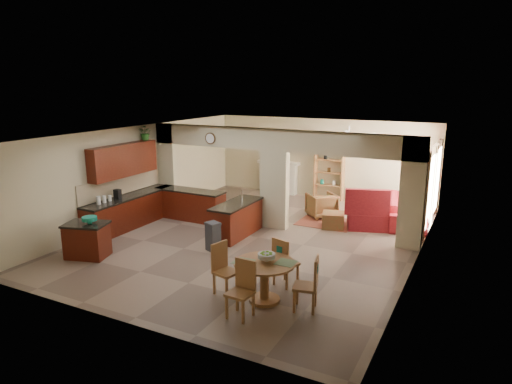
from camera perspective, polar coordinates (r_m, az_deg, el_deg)
The scene contains 39 objects.
floor at distance 12.26m, azimuth 0.28°, elevation -5.69°, with size 10.00×10.00×0.00m, color #766252.
ceiling at distance 11.63m, azimuth 0.30°, elevation 7.43°, with size 10.00×10.00×0.00m, color white.
wall_back at distance 16.40m, azimuth 8.22°, elevation 4.17°, with size 8.00×8.00×0.00m, color #BDB28A.
wall_front at distance 7.91m, azimuth -16.39°, elevation -6.57°, with size 8.00×8.00×0.00m, color #BDB28A.
wall_left at distance 14.09m, azimuth -14.39°, elevation 2.34°, with size 10.00×10.00×0.00m, color #BDB28A.
wall_right at distance 10.73m, azimuth 19.73°, elevation -1.52°, with size 10.00×10.00×0.00m, color #BDB28A.
partition_left_pier at distance 14.66m, azimuth -10.94°, elevation 2.94°, with size 0.60×0.25×2.80m, color #BDB28A.
partition_center_pier at distance 12.81m, azimuth 2.31°, elevation 0.28°, with size 0.80×0.25×2.20m, color #BDB28A.
partition_right_pier at distance 11.73m, azimuth 18.95°, elevation -0.21°, with size 0.60×0.25×2.80m, color #BDB28A.
partition_header at distance 12.56m, azimuth 2.37°, elevation 6.51°, with size 8.00×0.25×0.60m, color #BDB28A.
kitchen_counter at distance 13.65m, azimuth -12.51°, elevation -1.96°, with size 2.52×3.29×1.48m.
upper_cabinets at distance 13.30m, azimuth -16.21°, elevation 3.85°, with size 0.35×2.40×0.90m, color #3B0B06.
peninsula at distance 12.29m, azimuth -2.45°, elevation -3.41°, with size 0.70×1.85×0.91m.
wall_clock at distance 13.40m, azimuth -5.75°, elevation 6.68°, with size 0.34×0.34×0.03m, color #53391B.
rug at distance 13.67m, azimuth 8.80°, elevation -3.77°, with size 1.60×1.30×0.01m, color brown.
fireplace at distance 16.97m, azimuth 2.83°, elevation 1.92°, with size 1.60×0.35×1.20m.
shelving_unit at distance 16.22m, azimuth 9.12°, elevation 2.24°, with size 1.00×0.32×1.80m, color #935832.
window_a at distance 13.00m, azimuth 20.92°, elevation 0.03°, with size 0.02×0.90×1.90m, color white.
window_b at distance 14.66m, azimuth 21.70°, elevation 1.42°, with size 0.02×0.90×1.90m, color white.
glazed_door at distance 13.86m, azimuth 21.28°, elevation 0.16°, with size 0.02×0.70×2.10m, color white.
drape_a_left at distance 12.42m, azimuth 20.41°, elevation -0.53°, with size 0.10×0.28×2.30m, color #411A1A.
drape_a_right at distance 13.59m, azimuth 21.05°, elevation 0.58°, with size 0.10×0.28×2.30m, color #411A1A.
drape_b_left at distance 14.08m, azimuth 21.28°, elevation 0.98°, with size 0.10×0.28×2.30m, color #411A1A.
drape_b_right at distance 15.25m, azimuth 21.78°, elevation 1.85°, with size 0.10×0.28×2.30m, color #411A1A.
ceiling_fan at distance 13.91m, azimuth 11.55°, elevation 7.19°, with size 1.00×1.00×0.10m, color white.
kitchen_island at distance 11.53m, azimuth -20.36°, elevation -5.64°, with size 1.12×0.94×0.83m.
teal_bowl at distance 11.34m, azimuth -20.09°, elevation -3.31°, with size 0.34×0.34×0.16m, color #128169.
trash_can at distance 11.28m, azimuth -5.38°, elevation -5.70°, with size 0.31×0.27×0.67m, color #2D2D2F.
dining_table at distance 8.69m, azimuth 1.07°, elevation -10.40°, with size 1.15×1.15×0.79m.
fruit_bowl at distance 8.60m, azimuth 1.32°, elevation -8.10°, with size 0.33×0.33×0.18m, color #67BF29.
sofa at distance 14.16m, azimuth 18.39°, elevation -2.15°, with size 1.01×2.57×0.75m, color maroon.
chaise at distance 13.41m, azimuth 13.97°, elevation -3.32°, with size 1.20×0.98×0.48m, color maroon.
armchair at distance 14.12m, azimuth 8.21°, elevation -1.65°, with size 0.79×0.81×0.74m, color maroon.
ottoman at distance 13.17m, azimuth 9.62°, elevation -3.50°, with size 0.60×0.60×0.44m, color maroon.
plant at distance 13.93m, azimuth -13.64°, elevation 7.22°, with size 0.40×0.35×0.44m, color #1E5316.
chair_north at distance 9.29m, azimuth 3.44°, elevation -8.54°, with size 0.52×0.52×1.02m.
chair_east at distance 8.41m, azimuth 6.79°, elevation -11.09°, with size 0.51×0.51×1.02m.
chair_south at distance 8.19m, azimuth -1.69°, elevation -11.70°, with size 0.45×0.45×1.02m.
chair_west at distance 9.03m, azimuth -4.11°, elevation -9.23°, with size 0.51×0.51×1.02m.
Camera 1 is at (5.22, -10.32, 4.06)m, focal length 32.00 mm.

